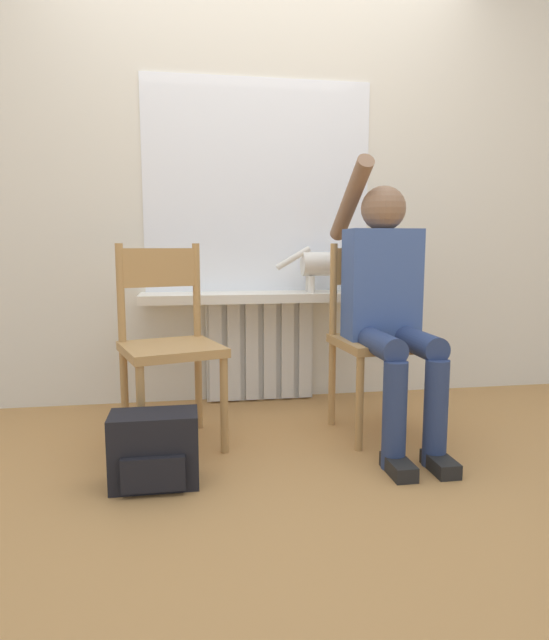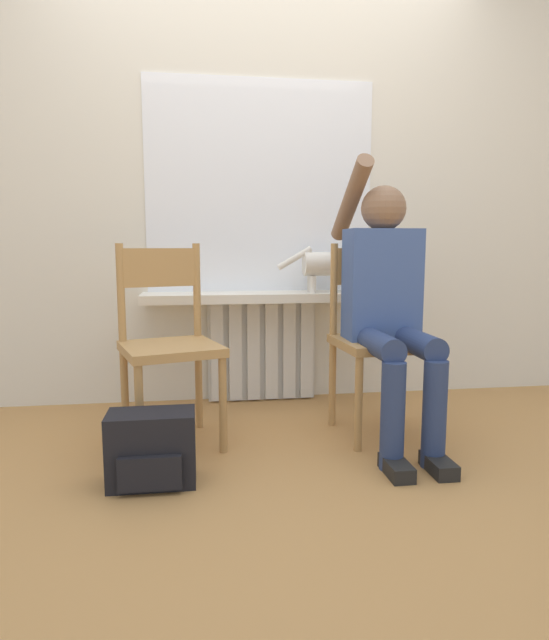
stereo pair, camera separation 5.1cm
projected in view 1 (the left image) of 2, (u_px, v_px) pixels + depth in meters
The scene contains 10 objects.
ground_plane at pixel (300, 481), 2.10m from camera, with size 12.00×12.00×0.00m, color #B27F47.
wall_with_window at pixel (258, 171), 3.12m from camera, with size 7.00×0.06×2.70m.
radiator at pixel (260, 350), 3.18m from camera, with size 0.64×0.08×0.60m.
windowsill at pixel (262, 297), 3.05m from camera, with size 1.37×0.27×0.05m.
window_glass at pixel (258, 187), 3.09m from camera, with size 1.32×0.01×1.21m.
chair_left at pixel (169, 341), 2.45m from camera, with size 0.52×0.52×0.93m.
chair_right at pixel (378, 335), 2.61m from camera, with size 0.44×0.44×0.93m.
person at pixel (388, 297), 2.47m from camera, with size 0.36×0.98×1.33m.
cat at pixel (330, 265), 3.06m from camera, with size 0.53×0.13×0.26m.
backpack at pixel (154, 450), 2.04m from camera, with size 0.33×0.21×0.29m.
Camera 1 is at (-0.42, -1.95, 0.91)m, focal length 30.00 mm.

